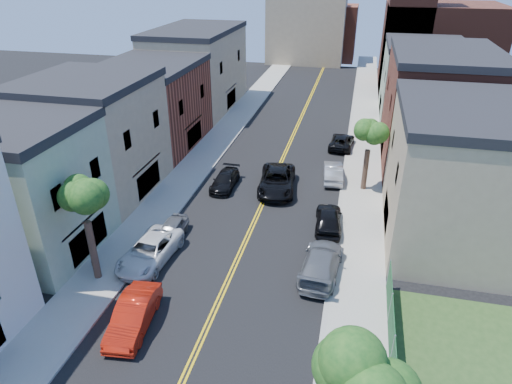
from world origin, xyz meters
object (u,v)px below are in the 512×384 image
Objects in this scene: black_car_right at (329,219)px; silver_car_right at (333,172)px; black_car_left at (225,180)px; pedestrian_left at (94,256)px; white_pickup at (150,251)px; red_sedan at (134,315)px; grey_car_right at (321,263)px; dark_car_right_far at (342,141)px; grey_car_left at (171,231)px; black_suv_lane at (277,181)px.

black_car_right is 1.02× the size of silver_car_right.
silver_car_right is (8.99, 3.61, 0.10)m from black_car_left.
pedestrian_left is (-4.74, -13.01, 0.35)m from black_car_left.
white_pickup is 12.86m from black_car_right.
grey_car_right is (9.30, 6.84, 0.02)m from red_sedan.
silver_car_right is 0.94× the size of dark_car_right_far.
grey_car_left is 22.89m from dark_car_right_far.
dark_car_right_far reaches higher than grey_car_left.
black_suv_lane is (-4.52, -3.09, 0.12)m from silver_car_right.
white_pickup is (-1.70, 5.66, -0.02)m from red_sedan.
grey_car_left is 0.87× the size of silver_car_right.
black_car_right is at bearing 86.34° from silver_car_right.
grey_car_left is 8.79m from black_car_left.
black_car_left is 0.98× the size of silver_car_right.
red_sedan is 5.91m from white_pickup.
grey_car_right is 5.48m from black_car_right.
black_suv_lane is (5.82, 9.20, 0.20)m from grey_car_left.
grey_car_right reaches higher than black_car_left.
dark_car_right_far is 12.08m from black_suv_lane.
grey_car_right is at bearing -71.97° from black_suv_lane.
silver_car_right is 2.70× the size of pedestrian_left.
black_suv_lane is at bearing -51.46° from black_car_right.
black_car_right is 16.30m from dark_car_right_far.
black_car_left is 14.85m from dark_car_right_far.
black_car_right is at bearing -53.52° from black_suv_lane.
black_car_left is 4.51m from black_suv_lane.
red_sedan is 6.22m from pedestrian_left.
black_car_left is at bearing -43.24° from grey_car_right.
black_suv_lane is (-4.83, -11.07, 0.20)m from dark_car_right_far.
pedestrian_left is (-9.21, -13.52, 0.12)m from black_suv_lane.
grey_car_left is at bearing -99.06° from black_car_left.
silver_car_right is at bearing -92.07° from black_car_right.
grey_car_right reaches higher than black_car_right.
pedestrian_left is (-3.04, -1.64, 0.22)m from white_pickup.
white_pickup is 1.41× the size of grey_car_left.
grey_car_left is 5.50m from pedestrian_left.
black_car_left is 0.92× the size of dark_car_right_far.
black_suv_lane is at bearing 28.57° from silver_car_right.
black_car_right is (0.00, 5.48, -0.02)m from grey_car_right.
grey_car_right is (10.65, -1.51, 0.14)m from grey_car_left.
white_pickup is 1.20× the size of black_car_right.
white_pickup is 25.45m from dark_car_right_far.
black_car_left is at bearing 78.96° from grey_car_left.
black_car_left is 9.69m from silver_car_right.
white_pickup is at bearing 26.97° from black_car_right.
black_car_right is at bearing -27.06° from black_car_left.
black_car_right is (10.65, 3.97, 0.12)m from grey_car_left.
black_car_right reaches higher than red_sedan.
red_sedan reaches higher than dark_car_right_far.
grey_car_right is at bearing -66.87° from pedestrian_left.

